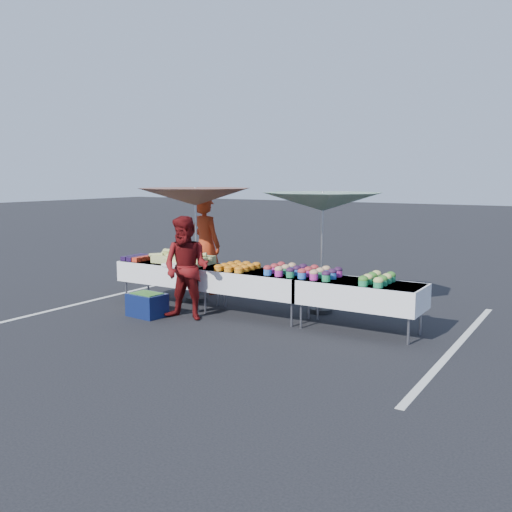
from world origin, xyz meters
The scene contains 17 objects.
ground centered at (0.00, 0.00, 0.00)m, with size 80.00×80.00×0.00m, color black.
stripe_left centered at (-3.20, 0.00, 0.00)m, with size 0.10×5.00×0.00m, color silver.
stripe_right centered at (3.20, 0.00, 0.00)m, with size 0.10×5.00×0.00m, color silver.
table_left centered at (-1.80, 0.00, 0.58)m, with size 1.86×0.81×0.75m.
table_center centered at (0.00, 0.00, 0.58)m, with size 1.86×0.81×0.75m.
table_right centered at (1.80, 0.00, 0.58)m, with size 1.86×0.81×0.75m.
berry_punnets centered at (-2.51, -0.06, 0.79)m, with size 0.40×0.54×0.08m.
corn_pile centered at (-1.55, 0.05, 0.84)m, with size 1.16×0.57×0.26m.
plastic_bags centered at (-1.50, -0.30, 0.78)m, with size 0.30×0.25×0.05m, color white.
carrot_bowls centered at (-0.35, -0.01, 0.80)m, with size 0.55×0.69×0.11m.
potato_cups centered at (0.85, 0.00, 0.83)m, with size 1.14×0.58×0.16m.
bean_baskets centered at (2.06, -0.01, 0.82)m, with size 0.36×0.68×0.15m.
vendor centered at (-1.84, 1.10, 0.95)m, with size 0.69×0.46×1.90m, color #B43314.
customer centered at (-0.85, -0.75, 0.83)m, with size 0.81×0.63×1.66m, color #600E0F.
umbrella_left centered at (-1.53, 0.40, 1.90)m, with size 2.11×2.11×2.10m.
umbrella_right centered at (0.80, 0.80, 1.85)m, with size 2.42×2.42×2.04m.
storage_bin centered at (-1.52, -0.94, 0.20)m, with size 0.63×0.49×0.39m.
Camera 1 is at (4.80, -7.81, 2.29)m, focal length 40.00 mm.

